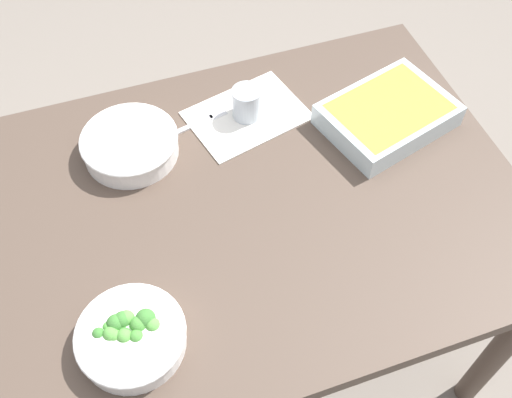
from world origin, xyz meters
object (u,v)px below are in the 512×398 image
at_px(broccoli_bowl, 131,336).
at_px(fork_on_table, 199,122).
at_px(baking_dish, 388,114).
at_px(stew_bowl, 130,144).
at_px(drink_cup, 247,105).
at_px(spoon_by_stew, 130,166).

xyz_separation_m(broccoli_bowl, fork_on_table, (-0.28, -0.51, -0.03)).
distance_m(baking_dish, fork_on_table, 0.46).
bearing_deg(stew_bowl, fork_on_table, -167.17).
distance_m(baking_dish, drink_cup, 0.35).
bearing_deg(fork_on_table, stew_bowl, 12.83).
bearing_deg(drink_cup, stew_bowl, 5.14).
distance_m(drink_cup, fork_on_table, 0.13).
bearing_deg(fork_on_table, broccoli_bowl, 61.60).
bearing_deg(broccoli_bowl, drink_cup, -128.50).
xyz_separation_m(broccoli_bowl, drink_cup, (-0.40, -0.50, 0.01)).
bearing_deg(drink_cup, fork_on_table, -6.58).
height_order(baking_dish, fork_on_table, baking_dish).
bearing_deg(baking_dish, fork_on_table, -19.23).
distance_m(broccoli_bowl, fork_on_table, 0.58).
distance_m(stew_bowl, broccoli_bowl, 0.48).
xyz_separation_m(drink_cup, spoon_by_stew, (0.31, 0.07, -0.03)).
xyz_separation_m(stew_bowl, fork_on_table, (-0.18, -0.04, -0.03)).
relative_size(stew_bowl, drink_cup, 2.71).
bearing_deg(broccoli_bowl, spoon_by_stew, -101.22).
height_order(broccoli_bowl, drink_cup, drink_cup).
bearing_deg(broccoli_bowl, stew_bowl, -101.81).
xyz_separation_m(stew_bowl, baking_dish, (-0.61, 0.11, 0.00)).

